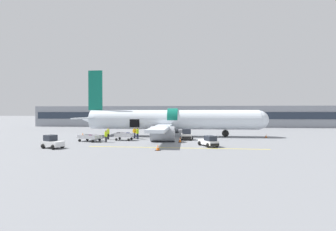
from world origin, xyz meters
name	(u,v)px	position (x,y,z in m)	size (l,w,h in m)	color
ground_plane	(189,140)	(0.00, 0.00, 0.00)	(500.00, 500.00, 0.00)	slate
apron_marking_line	(176,148)	(-1.70, -7.64, 0.00)	(21.73, 0.69, 0.01)	yellow
terminal_strip	(188,116)	(0.00, 34.94, 3.08)	(93.35, 9.06, 6.15)	gray
airplane	(170,120)	(-3.35, 5.43, 2.84)	(33.28, 29.03, 11.90)	silver
baggage_tug_lead	(186,135)	(-0.44, 0.37, 0.72)	(2.05, 2.41, 1.72)	silver
baggage_tug_mid	(52,143)	(-16.26, -9.11, 0.65)	(2.93, 2.34, 1.55)	white
baggage_tug_rear	(209,142)	(2.36, -6.07, 0.59)	(2.54, 3.33, 1.36)	white
baggage_cart_loading	(124,136)	(-9.88, -1.01, 0.60)	(3.68, 1.88, 1.19)	silver
baggage_cart_queued	(90,138)	(-14.38, -2.85, 0.49)	(4.29, 2.60, 0.98)	#B7BABF
ground_crew_loader_a	(138,133)	(-8.18, 0.64, 0.97)	(0.52, 0.65, 1.85)	#1E2338
ground_crew_loader_b	(108,133)	(-12.73, -0.04, 0.96)	(0.58, 0.58, 1.82)	black
ground_crew_driver	(134,133)	(-8.91, 1.63, 0.95)	(0.62, 0.44, 1.80)	#1E2338
ground_crew_supervisor	(106,136)	(-11.81, -3.49, 0.90)	(0.55, 0.55, 1.71)	#2D2D33
safety_cone_nose	(266,136)	(12.89, 4.51, 0.27)	(0.45, 0.45, 0.59)	black
safety_cone_engine_left	(158,148)	(-3.58, -9.62, 0.31)	(0.58, 0.58, 0.66)	black
safety_cone_wingtip	(180,140)	(-1.33, -2.57, 0.35)	(0.54, 0.54, 0.74)	black
safety_cone_tail	(83,135)	(-19.08, 4.51, 0.25)	(0.63, 0.63, 0.55)	black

